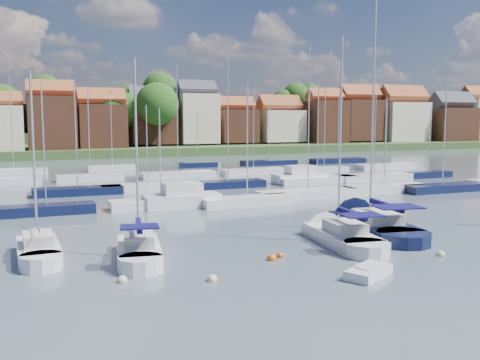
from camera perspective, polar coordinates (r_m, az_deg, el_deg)
name	(u,v)px	position (r m, az deg, el deg)	size (l,w,h in m)	color
ground	(180,181)	(70.21, -6.44, -0.10)	(260.00, 260.00, 0.00)	#424F5A
sailboat_left	(138,249)	(32.94, -10.78, -7.22)	(3.87, 9.42, 12.56)	silver
sailboat_centre	(333,234)	(36.92, 9.93, -5.71)	(4.02, 10.94, 14.58)	silver
sailboat_navy	(362,222)	(41.75, 12.89, -4.36)	(5.65, 13.83, 18.51)	black
sailboat_far	(37,249)	(34.67, -20.79, -6.89)	(2.62, 8.86, 11.77)	silver
tender	(368,272)	(28.83, 13.54, -9.54)	(3.29, 2.69, 0.65)	silver
buoy_a	(122,282)	(27.87, -12.45, -10.61)	(0.51, 0.51, 0.51)	beige
buoy_b	(212,281)	(27.45, -2.97, -10.73)	(0.50, 0.50, 0.50)	beige
buoy_c	(272,260)	(31.30, 3.39, -8.54)	(0.53, 0.53, 0.53)	#D85914
buoy_d	(441,256)	(34.34, 20.61, -7.60)	(0.47, 0.47, 0.47)	beige
buoy_e	(317,227)	(40.89, 8.19, -4.99)	(0.48, 0.48, 0.48)	#D85914
buoy_g	(280,257)	(31.94, 4.33, -8.24)	(0.42, 0.42, 0.42)	#D85914
marina_field	(205,181)	(66.09, -3.72, -0.12)	(79.62, 41.41, 15.93)	silver
far_shore_town	(102,130)	(161.28, -14.53, 5.15)	(212.46, 90.00, 22.27)	#344D26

